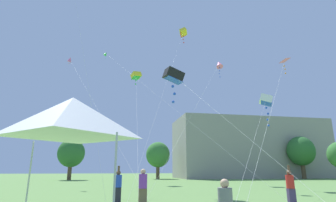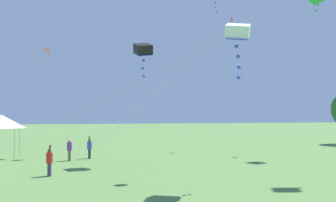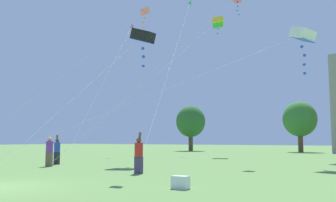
{
  "view_description": "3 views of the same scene",
  "coord_description": "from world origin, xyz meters",
  "px_view_note": "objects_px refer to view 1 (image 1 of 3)",
  "views": [
    {
      "loc": [
        -7.59,
        -5.51,
        1.73
      ],
      "look_at": [
        -3.49,
        16.05,
        7.45
      ],
      "focal_mm": 28.0,
      "sensor_mm": 36.0,
      "label": 1
    },
    {
      "loc": [
        25.15,
        8.89,
        3.87
      ],
      "look_at": [
        -2.71,
        15.27,
        4.79
      ],
      "focal_mm": 40.0,
      "sensor_mm": 36.0,
      "label": 2
    },
    {
      "loc": [
        11.72,
        -7.24,
        1.55
      ],
      "look_at": [
        -1.88,
        14.1,
        4.21
      ],
      "focal_mm": 40.0,
      "sensor_mm": 36.0,
      "label": 3
    }
  ],
  "objects_px": {
    "kite_black_box_0": "(173,76)",
    "kite_yellow_box_1": "(183,32)",
    "kite_pink_diamond_8": "(219,64)",
    "kite_white_box_6": "(266,101)",
    "kite_green_diamond_3": "(106,54)",
    "festival_tent": "(72,117)",
    "kite_yellow_box_2": "(136,76)",
    "person_blue_shirt": "(118,185)",
    "kite_pink_diamond_7": "(70,60)",
    "person_red_shirt": "(290,185)",
    "person_purple_shirt": "(143,186)",
    "kite_pink_delta_5": "(284,62)"
  },
  "relations": [
    {
      "from": "kite_white_box_6",
      "to": "person_purple_shirt",
      "type": "bearing_deg",
      "value": -144.36
    },
    {
      "from": "festival_tent",
      "to": "kite_black_box_0",
      "type": "distance_m",
      "value": 13.71
    },
    {
      "from": "kite_black_box_0",
      "to": "kite_pink_diamond_8",
      "type": "distance_m",
      "value": 7.45
    },
    {
      "from": "person_purple_shirt",
      "to": "kite_green_diamond_3",
      "type": "relative_size",
      "value": 0.07
    },
    {
      "from": "kite_green_diamond_3",
      "to": "kite_pink_delta_5",
      "type": "height_order",
      "value": "kite_green_diamond_3"
    },
    {
      "from": "kite_black_box_0",
      "to": "kite_yellow_box_2",
      "type": "relative_size",
      "value": 0.59
    },
    {
      "from": "person_blue_shirt",
      "to": "kite_pink_delta_5",
      "type": "xyz_separation_m",
      "value": [
        8.81,
        -2.84,
        6.59
      ]
    },
    {
      "from": "person_purple_shirt",
      "to": "kite_pink_diamond_7",
      "type": "height_order",
      "value": "kite_pink_diamond_7"
    },
    {
      "from": "kite_yellow_box_2",
      "to": "kite_pink_diamond_7",
      "type": "relative_size",
      "value": 1.34
    },
    {
      "from": "person_red_shirt",
      "to": "kite_pink_delta_5",
      "type": "bearing_deg",
      "value": -46.03
    },
    {
      "from": "person_purple_shirt",
      "to": "person_red_shirt",
      "type": "bearing_deg",
      "value": 61.07
    },
    {
      "from": "person_purple_shirt",
      "to": "kite_white_box_6",
      "type": "distance_m",
      "value": 17.3
    },
    {
      "from": "person_blue_shirt",
      "to": "kite_pink_diamond_7",
      "type": "relative_size",
      "value": 0.11
    },
    {
      "from": "kite_yellow_box_1",
      "to": "kite_pink_diamond_8",
      "type": "height_order",
      "value": "kite_yellow_box_1"
    },
    {
      "from": "festival_tent",
      "to": "kite_pink_diamond_8",
      "type": "xyz_separation_m",
      "value": [
        10.87,
        15.28,
        8.7
      ]
    },
    {
      "from": "kite_black_box_0",
      "to": "kite_green_diamond_3",
      "type": "height_order",
      "value": "kite_green_diamond_3"
    },
    {
      "from": "festival_tent",
      "to": "person_purple_shirt",
      "type": "bearing_deg",
      "value": 65.34
    },
    {
      "from": "kite_yellow_box_1",
      "to": "festival_tent",
      "type": "bearing_deg",
      "value": -110.27
    },
    {
      "from": "person_red_shirt",
      "to": "kite_yellow_box_2",
      "type": "bearing_deg",
      "value": 106.35
    },
    {
      "from": "kite_black_box_0",
      "to": "kite_yellow_box_2",
      "type": "xyz_separation_m",
      "value": [
        -1.92,
        16.7,
        5.93
      ]
    },
    {
      "from": "person_blue_shirt",
      "to": "person_red_shirt",
      "type": "bearing_deg",
      "value": 22.98
    },
    {
      "from": "kite_pink_diamond_8",
      "to": "kite_white_box_6",
      "type": "bearing_deg",
      "value": -5.43
    },
    {
      "from": "kite_yellow_box_2",
      "to": "person_red_shirt",
      "type": "bearing_deg",
      "value": -74.28
    },
    {
      "from": "kite_green_diamond_3",
      "to": "kite_pink_diamond_7",
      "type": "bearing_deg",
      "value": -118.55
    },
    {
      "from": "festival_tent",
      "to": "kite_pink_diamond_7",
      "type": "xyz_separation_m",
      "value": [
        -4.75,
        22.89,
        11.18
      ]
    },
    {
      "from": "person_red_shirt",
      "to": "kite_black_box_0",
      "type": "height_order",
      "value": "kite_black_box_0"
    },
    {
      "from": "kite_black_box_0",
      "to": "kite_yellow_box_2",
      "type": "height_order",
      "value": "kite_yellow_box_2"
    },
    {
      "from": "kite_black_box_0",
      "to": "kite_green_diamond_3",
      "type": "bearing_deg",
      "value": 109.14
    },
    {
      "from": "kite_black_box_0",
      "to": "kite_yellow_box_1",
      "type": "bearing_deg",
      "value": 73.09
    },
    {
      "from": "kite_black_box_0",
      "to": "kite_yellow_box_2",
      "type": "distance_m",
      "value": 17.83
    },
    {
      "from": "person_red_shirt",
      "to": "kite_yellow_box_2",
      "type": "distance_m",
      "value": 27.8
    },
    {
      "from": "person_blue_shirt",
      "to": "kite_yellow_box_2",
      "type": "distance_m",
      "value": 24.94
    },
    {
      "from": "kite_yellow_box_1",
      "to": "person_red_shirt",
      "type": "bearing_deg",
      "value": -92.21
    },
    {
      "from": "kite_yellow_box_2",
      "to": "kite_green_diamond_3",
      "type": "distance_m",
      "value": 6.09
    },
    {
      "from": "person_blue_shirt",
      "to": "kite_pink_diamond_7",
      "type": "xyz_separation_m",
      "value": [
        -6.18,
        15.56,
        13.41
      ]
    },
    {
      "from": "kite_green_diamond_3",
      "to": "festival_tent",
      "type": "bearing_deg",
      "value": -88.02
    },
    {
      "from": "kite_black_box_0",
      "to": "kite_pink_diamond_8",
      "type": "xyz_separation_m",
      "value": [
        5.5,
        3.99,
        3.05
      ]
    },
    {
      "from": "kite_yellow_box_1",
      "to": "kite_pink_diamond_7",
      "type": "height_order",
      "value": "kite_yellow_box_1"
    },
    {
      "from": "kite_pink_diamond_8",
      "to": "kite_yellow_box_1",
      "type": "bearing_deg",
      "value": 89.72
    },
    {
      "from": "kite_black_box_0",
      "to": "kite_pink_diamond_7",
      "type": "bearing_deg",
      "value": 131.08
    },
    {
      "from": "kite_black_box_0",
      "to": "kite_pink_delta_5",
      "type": "relative_size",
      "value": 1.73
    },
    {
      "from": "festival_tent",
      "to": "kite_pink_diamond_8",
      "type": "bearing_deg",
      "value": 54.57
    },
    {
      "from": "kite_white_box_6",
      "to": "kite_pink_diamond_7",
      "type": "xyz_separation_m",
      "value": [
        -20.12,
        8.03,
        6.11
      ]
    },
    {
      "from": "kite_black_box_0",
      "to": "person_blue_shirt",
      "type": "bearing_deg",
      "value": -134.77
    },
    {
      "from": "festival_tent",
      "to": "kite_green_diamond_3",
      "type": "bearing_deg",
      "value": 91.98
    },
    {
      "from": "festival_tent",
      "to": "kite_pink_diamond_7",
      "type": "bearing_deg",
      "value": 101.72
    },
    {
      "from": "person_red_shirt",
      "to": "kite_black_box_0",
      "type": "bearing_deg",
      "value": 125.89
    },
    {
      "from": "festival_tent",
      "to": "kite_white_box_6",
      "type": "distance_m",
      "value": 21.97
    },
    {
      "from": "person_purple_shirt",
      "to": "kite_pink_delta_5",
      "type": "relative_size",
      "value": 0.22
    },
    {
      "from": "person_blue_shirt",
      "to": "kite_pink_diamond_7",
      "type": "height_order",
      "value": "kite_pink_diamond_7"
    }
  ]
}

